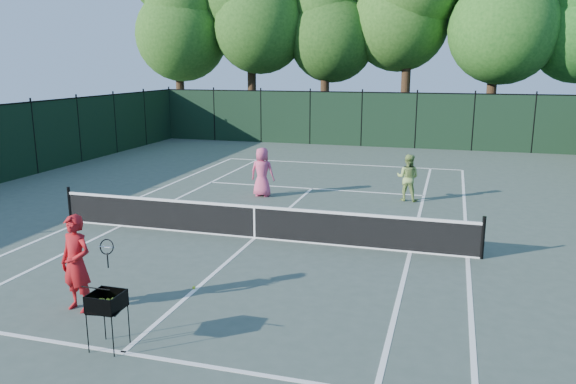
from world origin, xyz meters
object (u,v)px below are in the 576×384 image
(coach, at_px, (76,263))
(ball_hopper, at_px, (106,302))
(player_pink, at_px, (262,172))
(player_green, at_px, (408,178))
(loose_ball_midcourt, at_px, (194,287))

(coach, xyz_separation_m, ball_hopper, (1.40, -1.14, -0.12))
(player_pink, bearing_deg, ball_hopper, 96.73)
(player_pink, relative_size, player_green, 1.08)
(loose_ball_midcourt, bearing_deg, player_pink, 99.14)
(ball_hopper, height_order, loose_ball_midcourt, ball_hopper)
(coach, height_order, ball_hopper, coach)
(ball_hopper, bearing_deg, loose_ball_midcourt, 75.31)
(player_green, bearing_deg, ball_hopper, 81.54)
(player_green, relative_size, loose_ball_midcourt, 23.61)
(loose_ball_midcourt, bearing_deg, coach, -137.48)
(player_pink, bearing_deg, player_green, -169.97)
(ball_hopper, distance_m, loose_ball_midcourt, 2.78)
(coach, xyz_separation_m, player_pink, (0.31, 9.90, -0.06))
(player_green, relative_size, ball_hopper, 1.65)
(player_green, height_order, ball_hopper, player_green)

